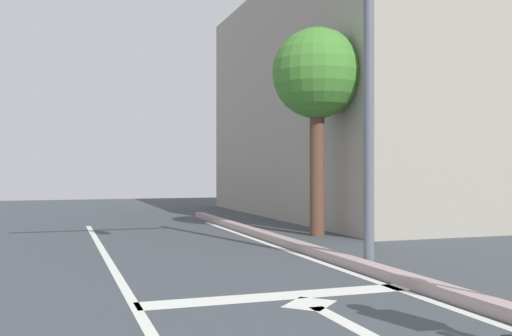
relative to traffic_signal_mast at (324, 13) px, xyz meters
The scene contains 9 objects.
lane_line_center 5.19m from the traffic_signal_mast, 143.94° to the right, with size 0.12×20.00×0.01m, color silver.
lane_line_curbside 4.30m from the traffic_signal_mast, 84.17° to the right, with size 0.12×20.00×0.01m, color silver.
stop_bar 4.22m from the traffic_signal_mast, 130.36° to the right, with size 3.28×0.40×0.01m, color silver.
lane_arrow_stem 4.82m from the traffic_signal_mast, 111.46° to the right, with size 0.16×1.40×0.01m, color silver.
lane_arrow_head 4.37m from the traffic_signal_mast, 119.35° to the right, with size 0.56×0.44×0.01m, color silver.
curb_strip 4.27m from the traffic_signal_mast, 77.60° to the right, with size 0.24×24.00×0.14m, color #A6918F.
traffic_signal_mast is the anchor object (origin of this frame).
roadside_tree 4.36m from the traffic_signal_mast, 66.56° to the left, with size 1.99×1.99×4.57m.
building_block 12.47m from the traffic_signal_mast, 44.88° to the left, with size 12.94×12.26×7.15m, color gray.
Camera 1 is at (-0.72, 0.29, 1.46)m, focal length 41.42 mm.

